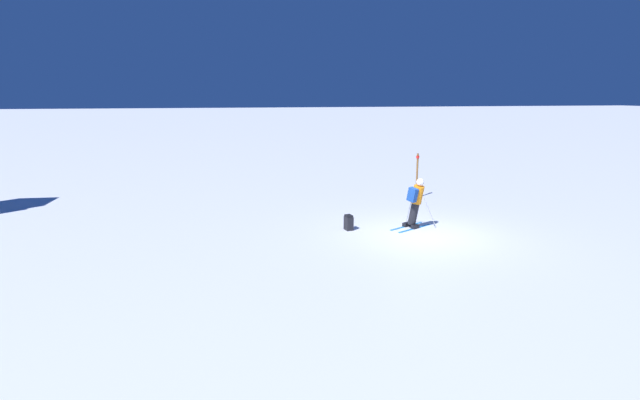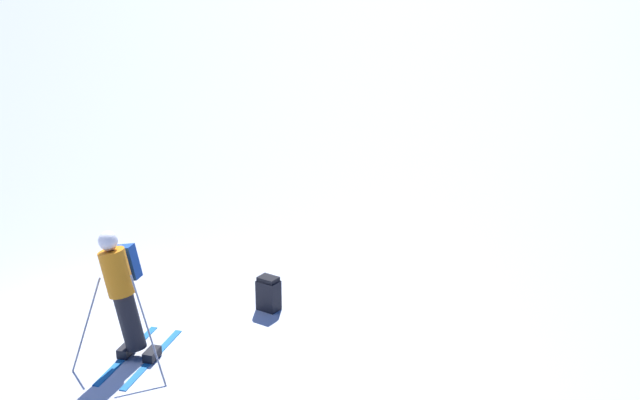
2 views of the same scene
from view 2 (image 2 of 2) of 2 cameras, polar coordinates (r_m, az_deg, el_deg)
ground_plane at (r=12.46m, az=-14.01°, el=-8.26°), size 300.00×300.00×0.00m
skier at (r=11.43m, az=-12.55°, el=-5.49°), size 1.40×1.61×1.71m
spare_backpack at (r=12.65m, az=-3.32°, el=-6.00°), size 0.33×0.27×0.50m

